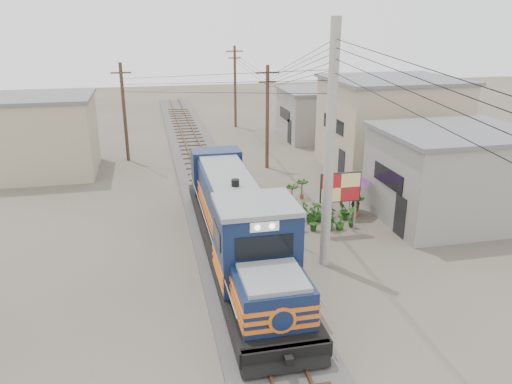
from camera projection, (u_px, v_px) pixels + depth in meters
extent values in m
plane|color=#473F35|center=(241.00, 266.00, 21.04)|extent=(120.00, 120.00, 0.00)
cube|color=#595651|center=(210.00, 189.00, 30.23)|extent=(3.60, 70.00, 0.16)
cube|color=#51331E|center=(201.00, 187.00, 30.06)|extent=(0.08, 70.00, 0.12)
cube|color=#51331E|center=(219.00, 186.00, 30.28)|extent=(0.08, 70.00, 0.12)
cube|color=black|center=(238.00, 244.00, 21.41)|extent=(2.79, 15.38, 0.53)
cube|color=black|center=(264.00, 310.00, 17.08)|extent=(2.12, 3.08, 0.62)
cube|color=black|center=(222.00, 210.00, 25.94)|extent=(2.12, 3.08, 0.62)
cube|color=#101C3C|center=(272.00, 300.00, 15.65)|extent=(2.29, 2.31, 1.44)
cube|color=#101C3C|center=(256.00, 245.00, 17.61)|extent=(2.73, 2.50, 2.98)
cube|color=slate|center=(256.00, 204.00, 17.10)|extent=(2.79, 2.62, 0.17)
cube|color=black|center=(264.00, 247.00, 16.28)|extent=(1.95, 0.06, 0.77)
cube|color=white|center=(265.00, 226.00, 16.03)|extent=(0.96, 0.06, 0.34)
cube|color=#101C3C|center=(229.00, 199.00, 23.23)|extent=(2.17, 9.42, 2.21)
cube|color=slate|center=(228.00, 175.00, 22.85)|extent=(1.95, 9.42, 0.17)
cube|color=#DB6014|center=(238.00, 232.00, 21.24)|extent=(2.83, 15.38, 0.13)
cube|color=#DB6014|center=(238.00, 226.00, 21.14)|extent=(2.83, 15.38, 0.13)
cube|color=#DB6014|center=(238.00, 220.00, 21.05)|extent=(2.83, 15.38, 0.13)
cylinder|color=#9E9B93|center=(330.00, 150.00, 19.64)|extent=(0.40, 0.40, 10.00)
cylinder|color=#4C3826|center=(267.00, 118.00, 33.69)|extent=(0.24, 0.24, 7.00)
cube|color=#4C3826|center=(268.00, 73.00, 32.70)|extent=(1.60, 0.10, 0.10)
cube|color=#4C3826|center=(268.00, 82.00, 32.90)|extent=(1.20, 0.10, 0.10)
cylinder|color=#4C3826|center=(235.00, 87.00, 46.57)|extent=(0.24, 0.24, 7.50)
cube|color=#4C3826|center=(235.00, 51.00, 45.49)|extent=(1.60, 0.10, 0.10)
cube|color=#4C3826|center=(235.00, 58.00, 45.69)|extent=(1.20, 0.10, 0.10)
cylinder|color=#4C3826|center=(124.00, 113.00, 35.45)|extent=(0.24, 0.24, 7.00)
cube|color=#4C3826|center=(121.00, 70.00, 34.46)|extent=(1.60, 0.10, 0.10)
cube|color=#4C3826|center=(121.00, 79.00, 34.66)|extent=(1.20, 0.10, 0.10)
cube|color=gray|center=(451.00, 177.00, 25.40)|extent=(7.00, 6.00, 4.50)
cube|color=slate|center=(458.00, 132.00, 24.62)|extent=(7.35, 6.30, 0.20)
cube|color=black|center=(388.00, 177.00, 24.61)|extent=(0.05, 3.00, 0.90)
cube|color=tan|center=(389.00, 126.00, 33.64)|extent=(8.00, 7.00, 6.00)
cube|color=slate|center=(393.00, 79.00, 32.61)|extent=(8.40, 7.35, 0.20)
cube|color=black|center=(333.00, 124.00, 32.73)|extent=(0.05, 3.50, 0.90)
cube|color=gray|center=(319.00, 115.00, 42.88)|extent=(6.00, 6.00, 4.00)
cube|color=slate|center=(320.00, 90.00, 42.18)|extent=(6.30, 6.30, 0.20)
cube|color=black|center=(285.00, 114.00, 42.20)|extent=(0.05, 3.00, 0.90)
cube|color=tan|center=(47.00, 136.00, 32.93)|extent=(6.00, 6.00, 5.00)
cube|color=slate|center=(41.00, 97.00, 32.06)|extent=(6.30, 6.30, 0.20)
cylinder|color=#99999E|center=(323.00, 213.00, 23.78)|extent=(0.10, 0.10, 2.27)
cylinder|color=#99999E|center=(355.00, 210.00, 24.10)|extent=(0.10, 0.10, 2.27)
cube|color=black|center=(340.00, 187.00, 23.53)|extent=(1.99, 0.14, 1.45)
cube|color=#AD171C|center=(341.00, 187.00, 23.51)|extent=(1.90, 0.10, 1.36)
cylinder|color=black|center=(349.00, 212.00, 26.74)|extent=(0.42, 0.42, 0.10)
cylinder|color=#99999E|center=(350.00, 195.00, 26.41)|extent=(0.05, 0.05, 2.09)
cone|color=#6D287A|center=(351.00, 177.00, 26.08)|extent=(2.75, 2.75, 0.52)
imported|color=black|center=(356.00, 200.00, 26.57)|extent=(0.55, 0.36, 1.49)
imported|color=#215016|center=(303.00, 225.00, 24.41)|extent=(0.43, 0.43, 0.69)
imported|color=#215016|center=(315.00, 222.00, 24.43)|extent=(0.55, 0.47, 0.89)
imported|color=#215016|center=(329.00, 221.00, 24.60)|extent=(0.87, 0.77, 0.90)
imported|color=#215016|center=(340.00, 222.00, 24.59)|extent=(0.65, 0.65, 0.82)
imported|color=#215016|center=(352.00, 217.00, 24.85)|extent=(0.56, 0.67, 1.09)
imported|color=#215016|center=(298.00, 216.00, 25.37)|extent=(0.56, 0.55, 0.80)
imported|color=#215016|center=(311.00, 214.00, 25.43)|extent=(1.04, 1.01, 0.89)
imported|color=#215016|center=(318.00, 212.00, 25.62)|extent=(0.76, 0.76, 0.98)
imported|color=#215016|center=(333.00, 214.00, 25.56)|extent=(0.43, 0.50, 0.80)
imported|color=#215016|center=(343.00, 210.00, 25.76)|extent=(0.70, 0.63, 1.08)
imported|color=#215016|center=(293.00, 208.00, 26.34)|extent=(0.98, 1.00, 0.84)
imported|color=#215016|center=(304.00, 208.00, 26.49)|extent=(0.50, 0.50, 0.74)
imported|color=#215016|center=(314.00, 208.00, 26.62)|extent=(0.41, 0.40, 0.65)
imported|color=#215016|center=(327.00, 203.00, 26.67)|extent=(0.71, 0.65, 1.06)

